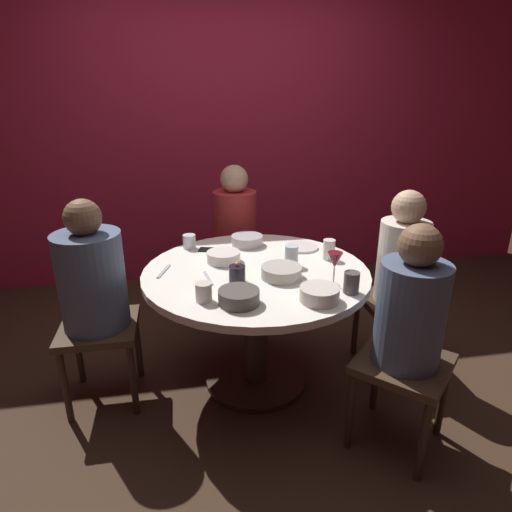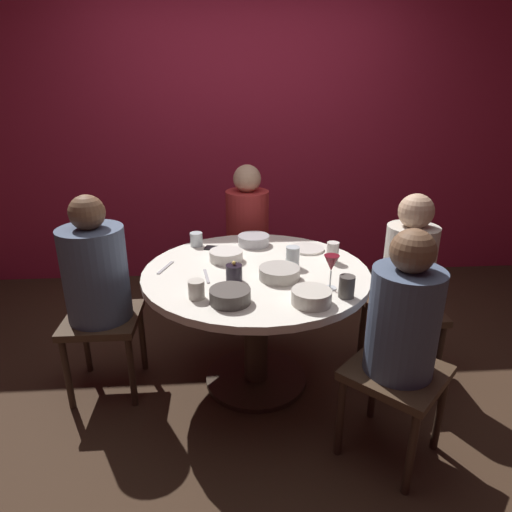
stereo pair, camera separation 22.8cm
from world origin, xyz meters
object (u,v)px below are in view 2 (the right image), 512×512
seated_diner_back (247,224)px  cup_near_candle (196,239)px  candle_holder (234,273)px  cup_by_left_diner (293,257)px  seated_diner_front_right (403,324)px  bowl_sauce_side (230,296)px  bowl_salad_center (311,297)px  cup_center_front (196,289)px  bowl_rice_portion (226,256)px  wine_glass (331,265)px  cup_by_right_diner (347,287)px  seated_diner_right (408,269)px  dinner_plate (307,249)px  cup_far_edge (333,252)px  cell_phone (216,248)px  seated_diner_left (96,276)px  bowl_serving_large (254,240)px  dining_table (256,297)px  bowl_small_white (279,273)px

seated_diner_back → cup_near_candle: (-0.34, -0.47, 0.05)m
candle_holder → cup_by_left_diner: cup_by_left_diner is taller
seated_diner_front_right → bowl_sauce_side: 0.77m
seated_diner_front_right → candle_holder: bearing=12.7°
bowl_salad_center → cup_center_front: 0.54m
bowl_rice_portion → cup_by_left_diner: cup_by_left_diner is taller
wine_glass → bowl_sauce_side: bearing=-167.1°
seated_diner_back → cup_by_left_diner: (0.20, -0.86, 0.07)m
seated_diner_back → cup_by_right_diner: size_ratio=10.80×
seated_diner_right → cup_by_right_diner: bearing=38.5°
bowl_salad_center → cup_by_left_diner: cup_by_left_diner is taller
dinner_plate → cup_far_edge: size_ratio=1.77×
wine_glass → cell_phone: 0.85m
seated_diner_back → cup_center_front: (-0.30, -1.21, 0.06)m
seated_diner_back → cell_phone: size_ratio=8.21×
seated_diner_left → cell_phone: seated_diner_left is taller
candle_holder → bowl_serving_large: size_ratio=0.55×
seated_diner_left → seated_diner_front_right: seated_diner_left is taller
cup_by_left_diner → dinner_plate: bearing=63.3°
dining_table → seated_diner_right: 0.87m
bowl_salad_center → bowl_serving_large: bearing=104.3°
bowl_serving_large → cup_center_front: 0.80m
candle_holder → seated_diner_right: bearing=8.1°
seated_diner_front_right → cup_center_front: size_ratio=12.60×
seated_diner_front_right → seated_diner_back: bearing=-23.1°
bowl_small_white → cup_far_edge: size_ratio=1.82×
dining_table → seated_diner_right: bearing=0.0°
bowl_serving_large → cup_by_left_diner: size_ratio=1.70×
dining_table → cup_by_right_diner: cup_by_right_diner is taller
cup_near_candle → cup_center_front: (0.04, -0.74, 0.00)m
bowl_serving_large → cup_near_candle: bearing=179.0°
seated_diner_left → bowl_rice_portion: (0.70, 0.15, 0.04)m
dinner_plate → bowl_sauce_side: bearing=-125.8°
dining_table → cup_by_left_diner: size_ratio=10.61×
cell_phone → cup_center_front: 0.68m
cup_far_edge → cup_near_candle: bearing=157.3°
bowl_sauce_side → bowl_rice_portion: size_ratio=1.00×
dining_table → candle_holder: (-0.12, -0.14, 0.21)m
seated_diner_left → bowl_rice_portion: 0.71m
cup_by_left_diner → cup_far_edge: size_ratio=1.00×
cell_phone → bowl_rice_portion: (0.06, -0.20, 0.03)m
dining_table → cup_far_edge: 0.50m
dining_table → cup_far_edge: cup_far_edge is taller
cup_near_candle → dinner_plate: bearing=-10.4°
seated_diner_back → seated_diner_right: (0.86, -0.88, -0.01)m
seated_diner_right → seated_diner_front_right: 0.65m
wine_glass → cup_far_edge: bearing=74.9°
bowl_sauce_side → cup_near_candle: size_ratio=2.25×
seated_diner_front_right → bowl_serving_large: 1.16m
seated_diner_front_right → cup_by_left_diner: seated_diner_front_right is taller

